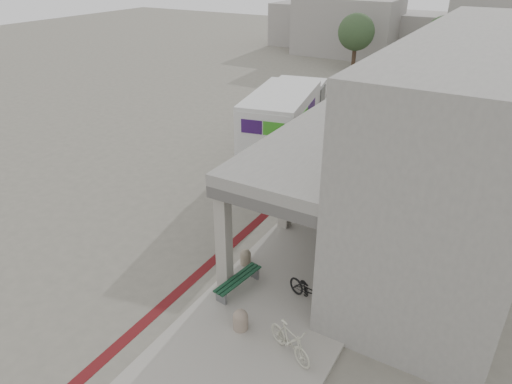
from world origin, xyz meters
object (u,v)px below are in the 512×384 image
Objects in this scene: fedex_truck at (286,120)px; bench at (238,281)px; bicycle_black at (309,291)px; bicycle_cream at (290,341)px; utility_cabinet at (334,258)px.

fedex_truck is 4.67× the size of bench.
bench is at bearing -82.22° from fedex_truck.
bicycle_black is 2.06m from bicycle_cream.
bench is 1.18× the size of bicycle_cream.
bicycle_cream is (6.24, -11.92, -1.29)m from fedex_truck.
bench is at bearing 126.31° from bicycle_black.
bicycle_black is at bearing 22.24° from bench.
bicycle_black is at bearing 35.33° from bicycle_cream.
utility_cabinet is at bearing 22.07° from bicycle_black.
fedex_truck is at bearing 134.08° from utility_cabinet.
bicycle_cream is (0.38, -2.02, 0.04)m from bicycle_black.
bicycle_cream is at bearing -146.83° from bicycle_black.
bench is 2.92m from bicycle_cream.
utility_cabinet is at bearing 56.10° from bench.
bench is 1.12× the size of bicycle_black.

